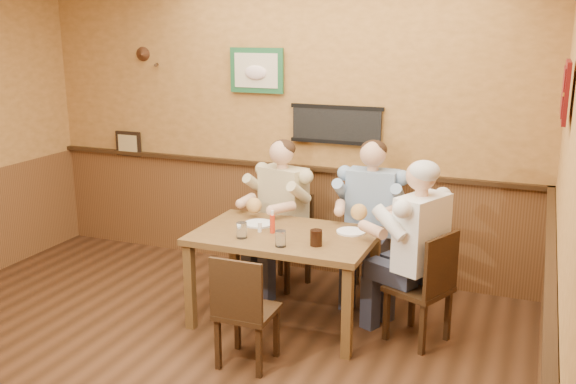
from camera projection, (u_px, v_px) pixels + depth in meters
name	position (u px, v px, depth m)	size (l,w,h in m)	color
room	(151.00, 134.00, 3.91)	(5.02, 5.03, 2.81)	black
dining_table	(284.00, 244.00, 5.05)	(1.40, 0.90, 0.75)	brown
chair_back_left	(284.00, 241.00, 5.85)	(0.40, 0.40, 0.86)	#322010
chair_back_right	(371.00, 247.00, 5.64)	(0.40, 0.40, 0.88)	#322010
chair_right_end	(419.00, 286.00, 4.80)	(0.41, 0.41, 0.88)	#322010
chair_near_side	(247.00, 308.00, 4.47)	(0.38, 0.38, 0.83)	#322010
diner_tan_shirt	(284.00, 221.00, 5.80)	(0.56, 0.56, 1.22)	beige
diner_blue_polo	(371.00, 227.00, 5.60)	(0.58, 0.58, 1.25)	#7F9CBF
diner_white_elder	(420.00, 262.00, 4.75)	(0.58, 0.58, 1.25)	white
water_glass_left	(242.00, 230.00, 4.90)	(0.08, 0.08, 0.12)	white
water_glass_mid	(281.00, 239.00, 4.71)	(0.08, 0.08, 0.12)	white
cola_tumbler	(316.00, 238.00, 4.73)	(0.09, 0.09, 0.12)	black
hot_sauce_bottle	(272.00, 223.00, 5.02)	(0.04, 0.04, 0.16)	red
salt_shaker	(260.00, 227.00, 5.05)	(0.03, 0.03, 0.08)	white
pepper_shaker	(272.00, 225.00, 5.10)	(0.03, 0.03, 0.08)	black
plate_far_left	(259.00, 224.00, 5.24)	(0.24, 0.24, 0.02)	silver
plate_far_right	(351.00, 232.00, 5.04)	(0.23, 0.23, 0.02)	white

